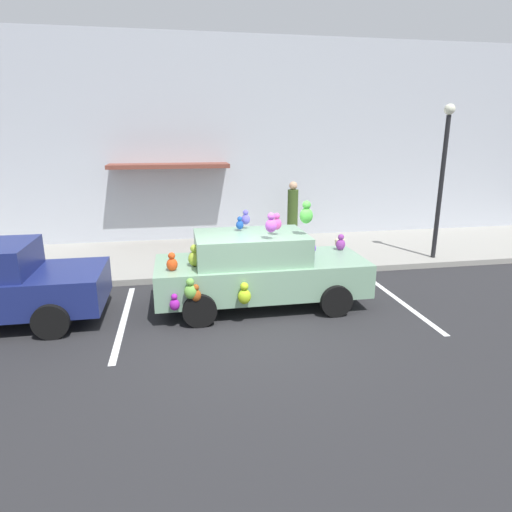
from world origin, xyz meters
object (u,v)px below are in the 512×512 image
(teddy_bear_on_sidewalk, at_px, (339,252))
(pedestrian_near_shopfront, at_px, (293,213))
(street_lamp_post, at_px, (443,167))
(plush_covered_car, at_px, (258,269))

(teddy_bear_on_sidewalk, distance_m, pedestrian_near_shopfront, 2.71)
(teddy_bear_on_sidewalk, xyz_separation_m, street_lamp_post, (2.79, 0.03, 2.17))
(plush_covered_car, xyz_separation_m, teddy_bear_on_sidewalk, (2.61, 2.19, -0.34))
(teddy_bear_on_sidewalk, height_order, street_lamp_post, street_lamp_post)
(pedestrian_near_shopfront, bearing_deg, teddy_bear_on_sidewalk, -76.60)
(teddy_bear_on_sidewalk, relative_size, pedestrian_near_shopfront, 0.35)
(plush_covered_car, height_order, teddy_bear_on_sidewalk, plush_covered_car)
(plush_covered_car, xyz_separation_m, pedestrian_near_shopfront, (2.00, 4.76, 0.26))
(plush_covered_car, distance_m, pedestrian_near_shopfront, 5.17)
(street_lamp_post, bearing_deg, plush_covered_car, -157.62)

